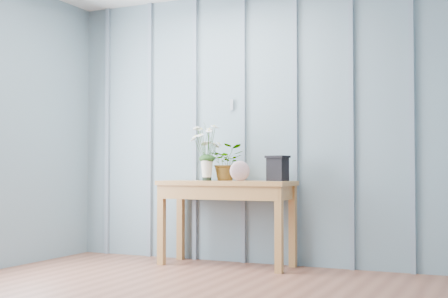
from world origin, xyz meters
The scene contains 6 objects.
room_shell centered at (0.00, 0.92, 1.99)m, with size 4.00×4.50×2.50m.
sideboard centered at (-0.31, 1.99, 0.64)m, with size 1.20×0.45×0.75m.
daisy_vase centered at (-0.48, 1.95, 1.07)m, with size 0.36×0.27×0.51m.
spider_plant centered at (-0.35, 2.09, 0.91)m, with size 0.30×0.26×0.33m, color #153512.
felt_disc_vessel centered at (-0.14, 1.90, 0.84)m, with size 0.17×0.05×0.17m, color #8F4D67.
carved_box centered at (0.16, 2.02, 0.86)m, with size 0.21×0.18×0.22m.
Camera 1 is at (1.95, -3.04, 0.85)m, focal length 50.00 mm.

